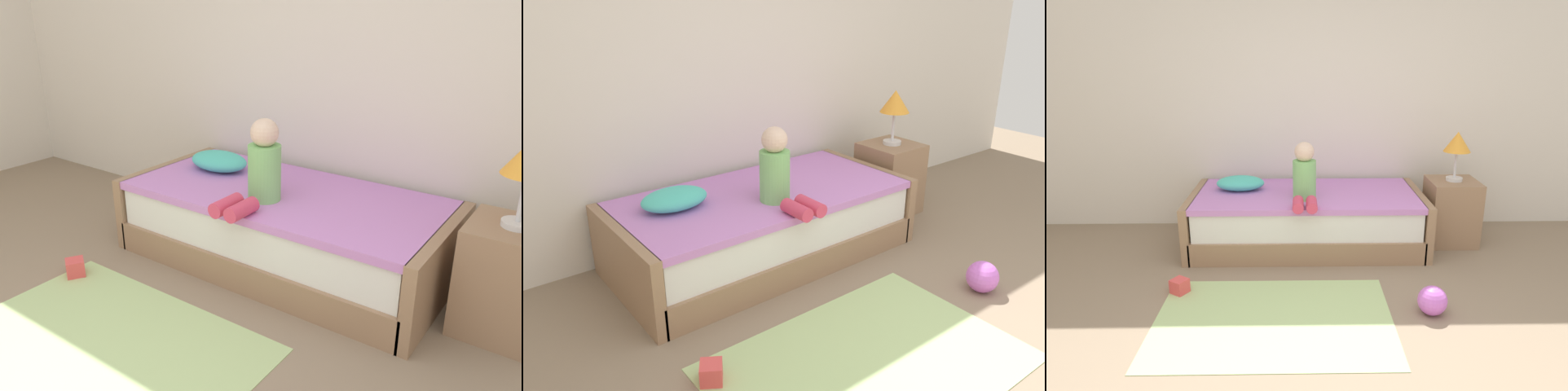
{
  "view_description": "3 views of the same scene",
  "coord_description": "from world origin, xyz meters",
  "views": [
    {
      "loc": [
        1.49,
        -0.6,
        1.67
      ],
      "look_at": [
        -0.18,
        1.75,
        0.55
      ],
      "focal_mm": 35.77,
      "sensor_mm": 36.0,
      "label": 1
    },
    {
      "loc": [
        -2.11,
        -0.78,
        1.82
      ],
      "look_at": [
        -0.18,
        1.75,
        0.55
      ],
      "focal_mm": 36.06,
      "sensor_mm": 36.0,
      "label": 2
    },
    {
      "loc": [
        -0.24,
        -2.01,
        1.72
      ],
      "look_at": [
        -0.18,
        1.75,
        0.55
      ],
      "focal_mm": 31.7,
      "sensor_mm": 36.0,
      "label": 3
    }
  ],
  "objects": [
    {
      "name": "wall_rear",
      "position": [
        0.0,
        2.6,
        1.45
      ],
      "size": [
        7.2,
        0.1,
        2.9
      ],
      "primitive_type": "cube",
      "color": "silver",
      "rests_on": "ground"
    },
    {
      "name": "bed",
      "position": [
        -0.18,
        2.0,
        0.25
      ],
      "size": [
        2.11,
        1.0,
        0.5
      ],
      "color": "#997556",
      "rests_on": "ground"
    },
    {
      "name": "pillow",
      "position": [
        -0.79,
        2.1,
        0.56
      ],
      "size": [
        0.44,
        0.3,
        0.13
      ],
      "primitive_type": "ellipsoid",
      "color": "#4CCCBC",
      "rests_on": "bed"
    },
    {
      "name": "toy_block",
      "position": [
        -1.14,
        1.08,
        0.05
      ],
      "size": [
        0.15,
        0.15,
        0.11
      ],
      "primitive_type": "cube",
      "rotation": [
        0.0,
        0.0,
        1.01
      ],
      "color": "#E54C4C",
      "rests_on": "ground"
    },
    {
      "name": "area_rug",
      "position": [
        -0.42,
        0.7,
        0.0
      ],
      "size": [
        1.6,
        1.1,
        0.01
      ],
      "primitive_type": "cube",
      "color": "#B2D189",
      "rests_on": "ground"
    },
    {
      "name": "nightstand",
      "position": [
        1.17,
        2.03,
        0.3
      ],
      "size": [
        0.44,
        0.44,
        0.6
      ],
      "primitive_type": "cube",
      "color": "#997556",
      "rests_on": "ground"
    },
    {
      "name": "child_figure",
      "position": [
        -0.2,
        1.77,
        0.7
      ],
      "size": [
        0.2,
        0.51,
        0.5
      ],
      "color": "#7FC672",
      "rests_on": "bed"
    }
  ]
}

